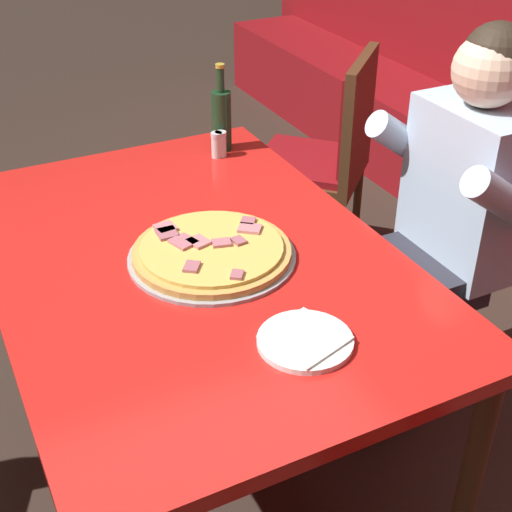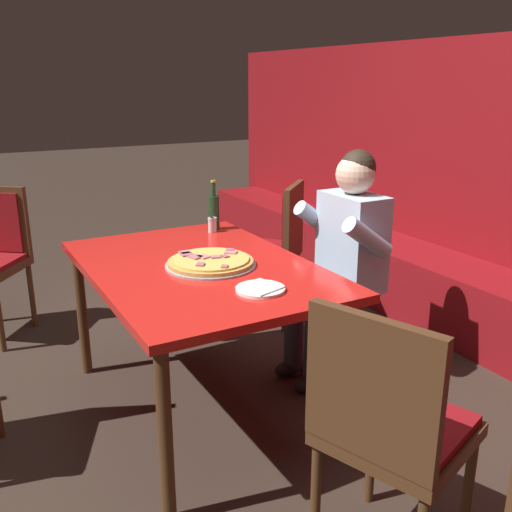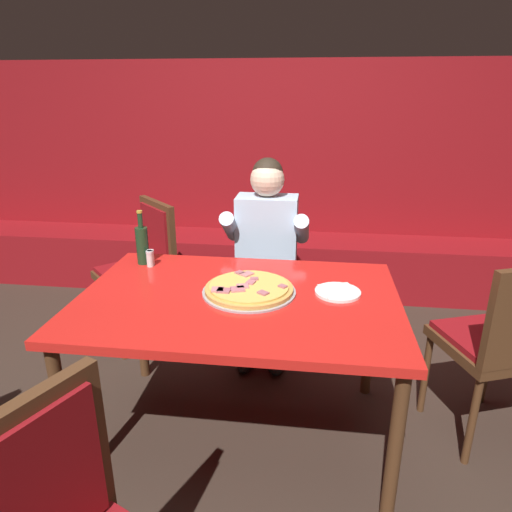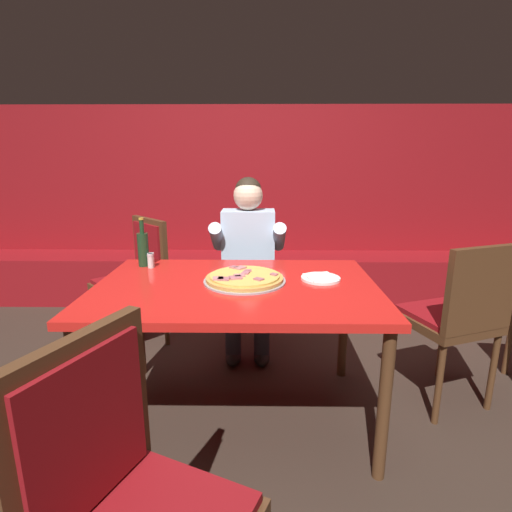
% 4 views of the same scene
% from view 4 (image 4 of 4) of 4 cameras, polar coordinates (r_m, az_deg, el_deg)
% --- Properties ---
extents(ground_plane, '(24.00, 24.00, 0.00)m').
position_cam_4_polar(ground_plane, '(2.43, -2.64, -21.70)').
color(ground_plane, '#33261E').
extents(booth_wall_panel, '(6.80, 0.16, 1.90)m').
position_cam_4_polar(booth_wall_panel, '(4.17, -1.03, 7.68)').
color(booth_wall_panel, maroon).
rests_on(booth_wall_panel, ground_plane).
extents(booth_bench, '(6.46, 0.48, 0.46)m').
position_cam_4_polar(booth_bench, '(4.01, -1.12, -3.13)').
color(booth_bench, maroon).
rests_on(booth_bench, ground_plane).
extents(main_dining_table, '(1.45, 0.99, 0.78)m').
position_cam_4_polar(main_dining_table, '(2.10, -2.86, -5.96)').
color(main_dining_table, '#4C2D19').
rests_on(main_dining_table, ground_plane).
extents(pizza, '(0.43, 0.43, 0.05)m').
position_cam_4_polar(pizza, '(2.10, -1.66, -3.23)').
color(pizza, '#9E9EA3').
rests_on(pizza, main_dining_table).
extents(plate_white_paper, '(0.21, 0.21, 0.02)m').
position_cam_4_polar(plate_white_paper, '(2.17, 9.22, -3.13)').
color(plate_white_paper, white).
rests_on(plate_white_paper, main_dining_table).
extents(beer_bottle, '(0.07, 0.07, 0.29)m').
position_cam_4_polar(beer_bottle, '(2.48, -15.82, 1.11)').
color(beer_bottle, '#19381E').
rests_on(beer_bottle, main_dining_table).
extents(shaker_red_pepper_flakes, '(0.04, 0.04, 0.09)m').
position_cam_4_polar(shaker_red_pepper_flakes, '(2.44, -14.82, -0.74)').
color(shaker_red_pepper_flakes, silver).
rests_on(shaker_red_pepper_flakes, main_dining_table).
extents(shaker_oregano, '(0.04, 0.04, 0.09)m').
position_cam_4_polar(shaker_oregano, '(2.45, -14.74, -0.65)').
color(shaker_oregano, silver).
rests_on(shaker_oregano, main_dining_table).
extents(diner_seated_blue_shirt, '(0.53, 0.53, 1.27)m').
position_cam_4_polar(diner_seated_blue_shirt, '(2.86, -1.14, -0.31)').
color(diner_seated_blue_shirt, black).
rests_on(diner_seated_blue_shirt, ground_plane).
extents(dining_chair_side_aisle, '(0.56, 0.56, 0.98)m').
position_cam_4_polar(dining_chair_side_aisle, '(2.50, 26.90, -7.10)').
color(dining_chair_side_aisle, '#4C2D19').
rests_on(dining_chair_side_aisle, ground_plane).
extents(dining_chair_by_booth, '(0.62, 0.62, 0.96)m').
position_cam_4_polar(dining_chair_by_booth, '(3.15, -16.58, -2.30)').
color(dining_chair_by_booth, '#4C2D19').
rests_on(dining_chair_by_booth, ground_plane).
extents(dining_chair_far_right, '(0.58, 0.58, 1.01)m').
position_cam_4_polar(dining_chair_far_right, '(1.20, -18.21, -30.35)').
color(dining_chair_far_right, '#4C2D19').
rests_on(dining_chair_far_right, ground_plane).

